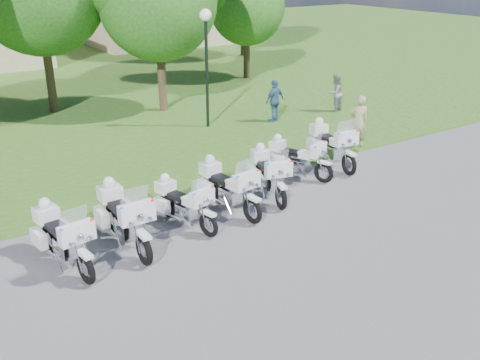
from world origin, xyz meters
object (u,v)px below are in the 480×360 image
lamp_post (206,40)px  bystander_c (275,101)px  motorcycle_2 (183,202)px  motorcycle_3 (227,186)px  bystander_a (358,121)px  motorcycle_5 (297,157)px  motorcycle_1 (124,216)px  motorcycle_4 (268,173)px  motorcycle_0 (62,236)px  bystander_b (335,93)px  motorcycle_6 (331,144)px

lamp_post → bystander_c: size_ratio=2.60×
motorcycle_2 → motorcycle_3: bearing=172.6°
bystander_a → bystander_c: bearing=-56.4°
motorcycle_5 → motorcycle_1: bearing=-11.1°
motorcycle_3 → lamp_post: size_ratio=0.54×
motorcycle_4 → motorcycle_3: bearing=23.7°
motorcycle_3 → lamp_post: lamp_post is taller
motorcycle_0 → bystander_c: size_ratio=1.39×
lamp_post → motorcycle_0: bearing=-136.5°
motorcycle_2 → bystander_a: size_ratio=1.15×
motorcycle_3 → motorcycle_5: 3.13m
motorcycle_0 → motorcycle_3: (4.38, 0.43, 0.01)m
motorcycle_0 → motorcycle_1: motorcycle_1 is taller
motorcycle_4 → bystander_b: 9.48m
lamp_post → bystander_b: bearing=-9.5°
lamp_post → bystander_b: 6.35m
motorcycle_2 → motorcycle_4: size_ratio=0.92×
motorcycle_2 → motorcycle_5: (4.36, 1.04, 0.01)m
motorcycle_6 → bystander_b: motorcycle_6 is taller
motorcycle_4 → lamp_post: (1.84, 6.65, 2.68)m
motorcycle_0 → motorcycle_1: bearing=175.9°
lamp_post → motorcycle_1: bearing=-131.1°
motorcycle_4 → bystander_a: size_ratio=1.25×
bystander_c → motorcycle_0: bearing=18.8°
motorcycle_0 → motorcycle_4: bearing=177.1°
motorcycle_5 → motorcycle_6: motorcycle_6 is taller
motorcycle_3 → motorcycle_6: bearing=-172.8°
motorcycle_1 → motorcycle_2: (1.59, 0.15, -0.11)m
motorcycle_5 → motorcycle_6: 1.57m
motorcycle_2 → motorcycle_0: bearing=-8.4°
motorcycle_5 → bystander_c: bystander_c is taller
bystander_a → motorcycle_1: bearing=39.0°
motorcycle_6 → lamp_post: size_ratio=0.55×
motorcycle_1 → lamp_post: (6.25, 7.16, 2.62)m
motorcycle_2 → motorcycle_4: (2.82, 0.36, 0.06)m
motorcycle_3 → motorcycle_5: (2.99, 0.89, -0.06)m
motorcycle_3 → motorcycle_5: bearing=-169.8°
motorcycle_0 → bystander_b: size_ratio=1.48×
motorcycle_2 → bystander_b: 12.03m
motorcycle_2 → motorcycle_1: bearing=-8.1°
motorcycle_2 → motorcycle_6: size_ratio=0.86×
motorcycle_3 → motorcycle_4: size_ratio=1.05×
motorcycle_6 → motorcycle_0: bearing=18.4°
motorcycle_4 → bystander_b: size_ratio=1.43×
motorcycle_6 → motorcycle_1: bearing=19.3°
motorcycle_5 → bystander_c: size_ratio=1.21×
bystander_b → motorcycle_2: bearing=18.9°
motorcycle_0 → motorcycle_2: motorcycle_0 is taller
motorcycle_2 → motorcycle_3: motorcycle_3 is taller
motorcycle_2 → motorcycle_3: (1.37, 0.15, 0.07)m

